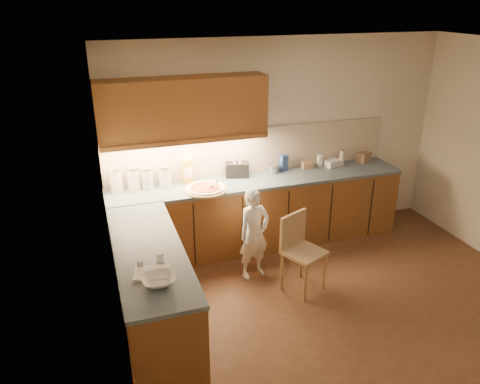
{
  "coord_description": "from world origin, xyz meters",
  "views": [
    {
      "loc": [
        -2.33,
        -3.39,
        3.04
      ],
      "look_at": [
        -0.8,
        1.2,
        1.0
      ],
      "focal_mm": 35.0,
      "sensor_mm": 36.0,
      "label": 1
    }
  ],
  "objects_px": {
    "wooden_chair": "(300,247)",
    "pizza_on_board": "(206,189)",
    "child": "(254,234)",
    "toaster": "(237,170)",
    "oil_jug": "(188,170)"
  },
  "relations": [
    {
      "from": "wooden_chair",
      "to": "pizza_on_board",
      "type": "bearing_deg",
      "value": 107.11
    },
    {
      "from": "wooden_chair",
      "to": "toaster",
      "type": "distance_m",
      "value": 1.37
    },
    {
      "from": "wooden_chair",
      "to": "toaster",
      "type": "xyz_separation_m",
      "value": [
        -0.32,
        1.23,
        0.51
      ]
    },
    {
      "from": "toaster",
      "to": "pizza_on_board",
      "type": "bearing_deg",
      "value": -133.15
    },
    {
      "from": "toaster",
      "to": "child",
      "type": "bearing_deg",
      "value": -81.15
    },
    {
      "from": "child",
      "to": "oil_jug",
      "type": "xyz_separation_m",
      "value": [
        -0.56,
        0.84,
        0.54
      ]
    },
    {
      "from": "child",
      "to": "toaster",
      "type": "relative_size",
      "value": 3.4
    },
    {
      "from": "pizza_on_board",
      "to": "toaster",
      "type": "height_order",
      "value": "pizza_on_board"
    },
    {
      "from": "oil_jug",
      "to": "toaster",
      "type": "distance_m",
      "value": 0.64
    },
    {
      "from": "oil_jug",
      "to": "toaster",
      "type": "xyz_separation_m",
      "value": [
        0.64,
        0.01,
        -0.07
      ]
    },
    {
      "from": "child",
      "to": "wooden_chair",
      "type": "height_order",
      "value": "child"
    },
    {
      "from": "pizza_on_board",
      "to": "oil_jug",
      "type": "height_order",
      "value": "oil_jug"
    },
    {
      "from": "pizza_on_board",
      "to": "oil_jug",
      "type": "distance_m",
      "value": 0.36
    },
    {
      "from": "pizza_on_board",
      "to": "child",
      "type": "height_order",
      "value": "pizza_on_board"
    },
    {
      "from": "child",
      "to": "wooden_chair",
      "type": "xyz_separation_m",
      "value": [
        0.39,
        -0.38,
        -0.03
      ]
    }
  ]
}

